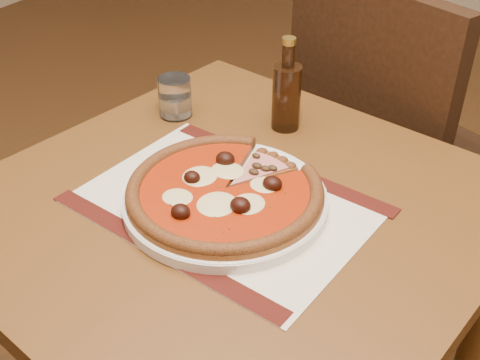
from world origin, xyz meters
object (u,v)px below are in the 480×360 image
object	(u,v)px
chair_far	(389,144)
pizza	(225,190)
table	(234,247)
water_glass	(175,97)
plate	(225,200)
bottle	(286,94)

from	to	relation	value
chair_far	pizza	size ratio (longest dim) A/B	3.08
table	pizza	size ratio (longest dim) A/B	2.92
water_glass	chair_far	bearing A→B (deg)	52.06
water_glass	plate	bearing A→B (deg)	-40.05
table	chair_far	distance (m)	0.63
water_glass	bottle	size ratio (longest dim) A/B	0.44
chair_far	plate	size ratio (longest dim) A/B	2.95
chair_far	plate	world-z (taller)	chair_far
table	pizza	bearing A→B (deg)	-110.36
water_glass	bottle	distance (m)	0.23
plate	pizza	size ratio (longest dim) A/B	1.04
pizza	water_glass	world-z (taller)	water_glass
table	plate	bearing A→B (deg)	-110.51
chair_far	bottle	xyz separation A→B (m)	(-0.12, -0.36, 0.26)
pizza	bottle	world-z (taller)	bottle
table	water_glass	bearing A→B (deg)	142.99
bottle	chair_far	bearing A→B (deg)	71.75
plate	bottle	world-z (taller)	bottle
chair_far	pizza	bearing A→B (deg)	105.12
pizza	bottle	bearing A→B (deg)	96.67
chair_far	water_glass	xyz separation A→B (m)	(-0.33, -0.42, 0.23)
chair_far	bottle	size ratio (longest dim) A/B	5.29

